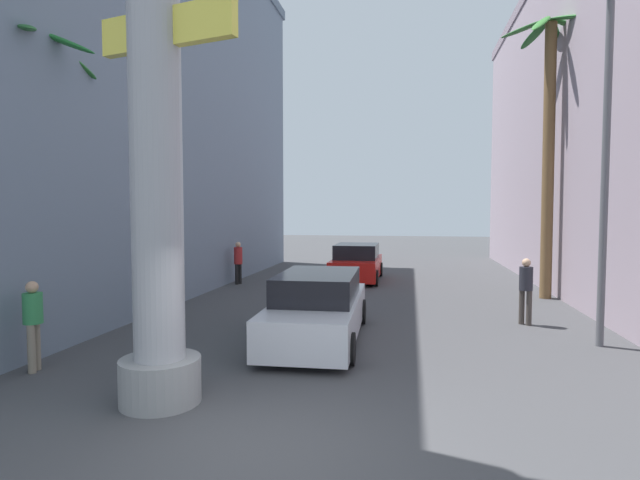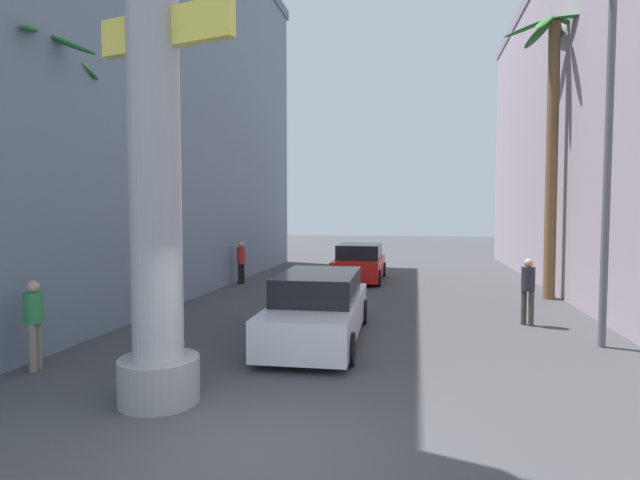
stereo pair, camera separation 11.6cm
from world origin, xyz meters
TOP-DOWN VIEW (x-y plane):
  - ground_plane at (0.00, 10.00)m, footprint 87.76×87.76m
  - building_left at (-9.94, 11.25)m, footprint 9.14×22.85m
  - neon_sign_pole at (-1.95, 1.28)m, footprint 2.74×1.24m
  - street_lamp at (5.54, 6.01)m, footprint 2.86×0.28m
  - car_lead at (-0.24, 5.44)m, footprint 2.12×5.20m
  - car_far at (-0.42, 15.40)m, footprint 2.02×4.29m
  - palm_tree_near_left at (-6.13, 3.75)m, footprint 3.00×3.02m
  - palm_tree_mid_right at (6.36, 12.29)m, footprint 3.12×2.94m
  - pedestrian_mid_right at (4.81, 7.90)m, footprint 0.48×0.48m
  - pedestrian_curb_left at (-5.00, 2.25)m, footprint 0.42×0.42m
  - pedestrian_far_left at (-5.04, 13.47)m, footprint 0.44×0.44m

SIDE VIEW (x-z plane):
  - ground_plane at x=0.00m, z-range 0.00..0.00m
  - car_far at x=-0.42m, z-range -0.04..1.52m
  - car_lead at x=-0.24m, z-range -0.04..1.52m
  - pedestrian_curb_left at x=-5.00m, z-range 0.15..1.83m
  - pedestrian_far_left at x=-5.04m, z-range 0.14..1.86m
  - pedestrian_mid_right at x=4.81m, z-range 0.15..1.89m
  - palm_tree_near_left at x=-6.13m, z-range 1.29..8.18m
  - street_lamp at x=5.54m, z-range 0.82..8.81m
  - neon_sign_pole at x=-1.95m, z-range -0.56..10.21m
  - palm_tree_mid_right at x=6.36m, z-range 0.94..10.39m
  - building_left at x=-9.94m, z-range 0.01..14.39m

